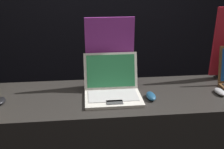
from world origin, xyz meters
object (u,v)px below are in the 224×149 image
object	(u,v)px
mouse_front	(0,101)
mouse_middle	(151,96)
mouse_back	(220,92)
promo_stand_middle	(110,54)
laptop_middle	(112,87)

from	to	relation	value
mouse_front	mouse_middle	world-z (taller)	mouse_middle
mouse_front	mouse_back	size ratio (longest dim) A/B	0.91
promo_stand_middle	mouse_middle	bearing A→B (deg)	-44.82
laptop_middle	mouse_middle	bearing A→B (deg)	-15.95
mouse_middle	mouse_back	size ratio (longest dim) A/B	1.02
mouse_front	laptop_middle	distance (m)	0.72
mouse_middle	promo_stand_middle	bearing A→B (deg)	135.18
laptop_middle	promo_stand_middle	world-z (taller)	promo_stand_middle
mouse_front	mouse_middle	xyz separation A→B (m)	(0.97, -0.04, 0.00)
mouse_front	promo_stand_middle	world-z (taller)	promo_stand_middle
mouse_front	laptop_middle	bearing A→B (deg)	2.68
laptop_middle	promo_stand_middle	size ratio (longest dim) A/B	0.74
laptop_middle	mouse_back	world-z (taller)	laptop_middle
mouse_back	mouse_middle	bearing A→B (deg)	-177.35
laptop_middle	mouse_back	xyz separation A→B (m)	(0.73, -0.05, -0.05)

